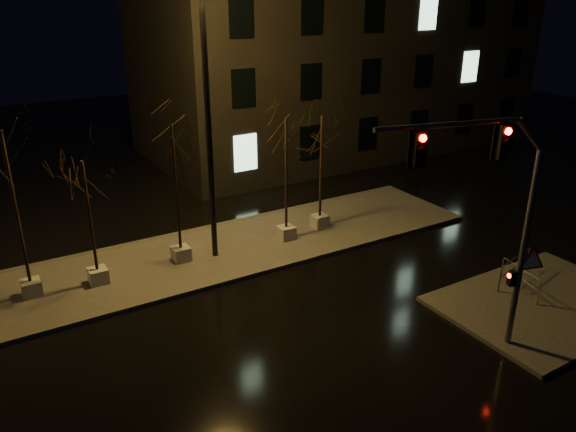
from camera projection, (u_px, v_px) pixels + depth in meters
ground at (304, 319)px, 18.42m from camera, size 90.00×90.00×0.00m
median at (226, 250)px, 23.16m from camera, size 22.00×5.00×0.15m
sidewalk_corner at (544, 304)px, 19.19m from camera, size 7.00×5.00×0.15m
building at (338, 31)px, 36.57m from camera, size 25.00×12.00×15.00m
tree_0 at (8, 170)px, 17.90m from camera, size 1.80×1.80×6.01m
tree_1 at (86, 190)px, 19.09m from camera, size 1.80×1.80×4.72m
tree_2 at (174, 157)px, 20.55m from camera, size 1.80×1.80×5.54m
tree_3 at (286, 146)px, 22.51m from camera, size 1.80×1.80×5.35m
tree_4 at (321, 142)px, 23.75m from camera, size 1.80×1.80×5.15m
traffic_signal_mast at (497, 206)px, 14.99m from camera, size 5.50×1.53×6.92m
streetlight_main at (207, 94)px, 20.11m from camera, size 2.78×0.45×11.12m
guard_rail_a at (515, 265)px, 20.29m from camera, size 2.23×0.56×0.99m
guard_rail_b at (521, 277)px, 19.60m from camera, size 0.43×1.89×0.91m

